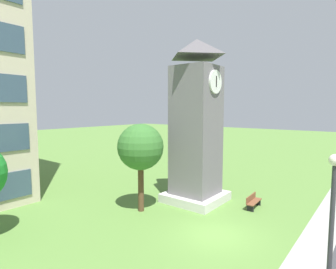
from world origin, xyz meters
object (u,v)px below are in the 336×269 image
(park_bench, at_px, (253,201))
(tree_near_tower, at_px, (141,148))
(clock_tower, at_px, (196,130))
(street_lamp, at_px, (332,220))

(park_bench, xyz_separation_m, tree_near_tower, (-5.05, 5.59, 3.74))
(clock_tower, height_order, street_lamp, clock_tower)
(park_bench, bearing_deg, street_lamp, -146.73)
(clock_tower, xyz_separation_m, street_lamp, (-7.19, -9.33, -1.81))
(street_lamp, height_order, tree_near_tower, tree_near_tower)
(street_lamp, relative_size, tree_near_tower, 0.93)
(clock_tower, relative_size, park_bench, 6.32)
(clock_tower, distance_m, park_bench, 6.19)
(tree_near_tower, bearing_deg, street_lamp, -106.64)
(park_bench, bearing_deg, tree_near_tower, 132.08)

